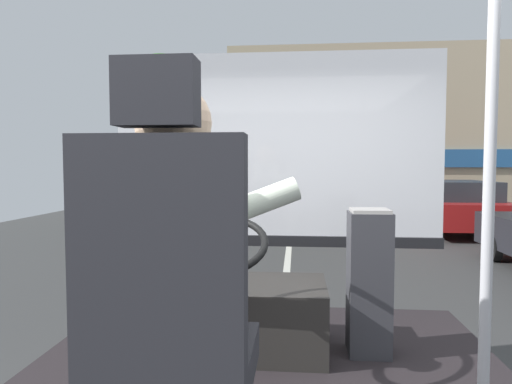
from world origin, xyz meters
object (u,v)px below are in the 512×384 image
at_px(steering_console, 232,313).
at_px(parked_car_red, 452,206).
at_px(fare_box, 369,282).
at_px(parked_car_white, 409,192).
at_px(driver_seat, 170,329).
at_px(bus_driver, 180,249).
at_px(handrail_pole, 489,189).

distance_m(steering_console, parked_car_red, 10.76).
height_order(fare_box, parked_car_white, fare_box).
distance_m(driver_seat, bus_driver, 0.25).
height_order(bus_driver, steering_console, bus_driver).
bearing_deg(driver_seat, bus_driver, 90.00).
bearing_deg(parked_car_red, bus_driver, -112.35).
height_order(bus_driver, handrail_pole, handrail_pole).
distance_m(driver_seat, parked_car_white, 17.11).
xyz_separation_m(bus_driver, handrail_pole, (1.11, 0.38, 0.18)).
bearing_deg(bus_driver, parked_car_red, 67.65).
xyz_separation_m(fare_box, parked_car_white, (3.91, 15.12, -0.35)).
bearing_deg(parked_car_red, driver_seat, -112.14).
bearing_deg(handrail_pole, fare_box, 110.51).
bearing_deg(driver_seat, steering_console, 90.00).
relative_size(fare_box, parked_car_white, 0.19).
height_order(steering_console, parked_car_red, steering_console).
bearing_deg(parked_car_white, bus_driver, -106.08).
distance_m(driver_seat, steering_console, 1.35).
relative_size(steering_console, parked_car_white, 0.25).
bearing_deg(handrail_pole, parked_car_white, 77.28).
bearing_deg(parked_car_white, handrail_pole, -102.72).
height_order(handrail_pole, parked_car_red, handrail_pole).
relative_size(driver_seat, parked_car_white, 0.31).
xyz_separation_m(driver_seat, steering_console, (0.00, 1.29, -0.38)).
bearing_deg(driver_seat, parked_car_white, 74.03).
distance_m(handrail_pole, parked_car_red, 11.15).
bearing_deg(steering_console, parked_car_white, 72.74).
relative_size(steering_console, fare_box, 1.31).
bearing_deg(steering_console, bus_driver, -90.00).
height_order(driver_seat, bus_driver, driver_seat).
relative_size(bus_driver, handrail_pole, 0.41).
xyz_separation_m(driver_seat, bus_driver, (-0.00, 0.11, 0.22)).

